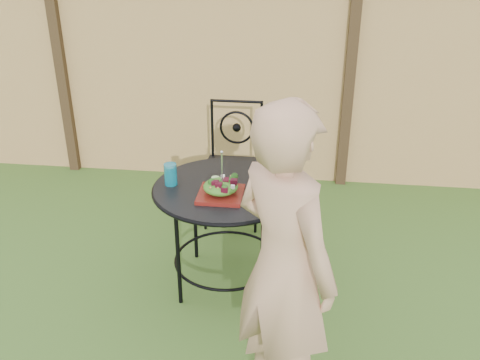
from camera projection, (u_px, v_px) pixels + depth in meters
The scene contains 9 objects.
ground at pixel (140, 325), 3.26m from camera, with size 60.00×60.00×0.00m, color #294C18.
fence at pixel (202, 78), 4.80m from camera, with size 8.00×0.12×1.90m.
patio_table at pixel (226, 206), 3.41m from camera, with size 0.92×0.92×0.72m.
patio_chair at pixel (234, 160), 4.27m from camera, with size 0.46×0.46×0.95m.
diner at pixel (284, 268), 2.42m from camera, with size 0.59×0.39×1.61m, color tan.
salad_plate at pixel (221, 194), 3.22m from camera, with size 0.27×0.27×0.02m, color #50190B.
salad at pixel (221, 187), 3.20m from camera, with size 0.21×0.21×0.08m, color #235614.
fork at pixel (222, 167), 3.14m from camera, with size 0.01×0.01×0.18m, color silver.
drinking_glass at pixel (171, 174), 3.34m from camera, with size 0.08×0.08×0.14m, color #0B6A80.
Camera 1 is at (0.92, -2.45, 2.23)m, focal length 40.00 mm.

